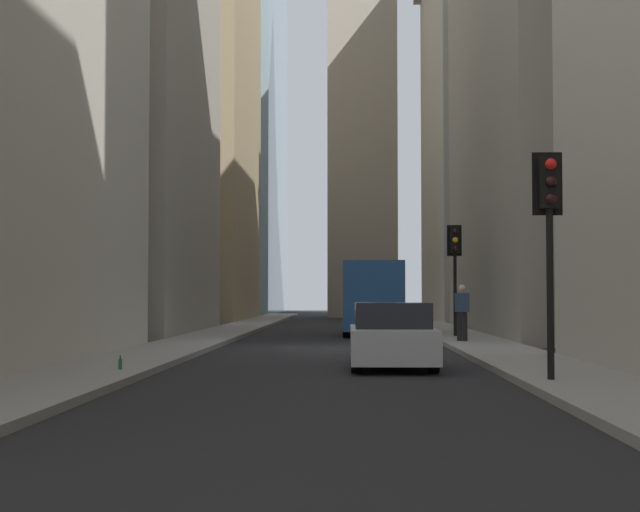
# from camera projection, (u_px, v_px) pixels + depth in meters

# --- Properties ---
(ground_plane) EXTENTS (135.00, 135.00, 0.00)m
(ground_plane) POSITION_uv_depth(u_px,v_px,m) (333.00, 349.00, 27.76)
(ground_plane) COLOR black
(sidewalk_right) EXTENTS (90.00, 2.20, 0.14)m
(sidewalk_right) POSITION_uv_depth(u_px,v_px,m) (181.00, 346.00, 27.89)
(sidewalk_right) COLOR gray
(sidewalk_right) RESTS_ON ground_plane
(sidewalk_left) EXTENTS (90.00, 2.20, 0.14)m
(sidewalk_left) POSITION_uv_depth(u_px,v_px,m) (486.00, 346.00, 27.63)
(sidewalk_left) COLOR gray
(sidewalk_left) RESTS_ON ground_plane
(building_left_far) EXTENTS (15.30, 10.50, 25.78)m
(building_left_far) POSITION_uv_depth(u_px,v_px,m) (511.00, 112.00, 58.15)
(building_left_far) COLOR #B7B2A5
(building_left_far) RESTS_ON ground_plane
(building_left_midfar) EXTENTS (19.49, 10.50, 23.28)m
(building_left_midfar) POSITION_uv_depth(u_px,v_px,m) (598.00, 45.00, 38.00)
(building_left_midfar) COLOR gray
(building_left_midfar) RESTS_ON ground_plane
(building_right_far) EXTENTS (15.31, 10.50, 30.02)m
(building_right_far) POSITION_uv_depth(u_px,v_px,m) (169.00, 78.00, 58.23)
(building_right_far) COLOR #9E8966
(building_right_far) RESTS_ON ground_plane
(church_spire) EXTENTS (5.35, 5.35, 33.93)m
(church_spire) POSITION_uv_depth(u_px,v_px,m) (362.00, 71.00, 67.79)
(church_spire) COLOR gray
(church_spire) RESTS_ON ground_plane
(delivery_truck) EXTENTS (6.46, 2.25, 2.84)m
(delivery_truck) POSITION_uv_depth(u_px,v_px,m) (372.00, 298.00, 37.08)
(delivery_truck) COLOR #285699
(delivery_truck) RESTS_ON ground_plane
(sedan_silver) EXTENTS (4.30, 1.78, 1.42)m
(sedan_silver) POSITION_uv_depth(u_px,v_px,m) (392.00, 337.00, 20.38)
(sedan_silver) COLOR #B7BABF
(sedan_silver) RESTS_ON ground_plane
(traffic_light_foreground) EXTENTS (0.43, 0.52, 3.92)m
(traffic_light_foreground) POSITION_uv_depth(u_px,v_px,m) (549.00, 211.00, 16.18)
(traffic_light_foreground) COLOR black
(traffic_light_foreground) RESTS_ON sidewalk_left
(traffic_light_midblock) EXTENTS (0.43, 0.52, 3.92)m
(traffic_light_midblock) POSITION_uv_depth(u_px,v_px,m) (455.00, 254.00, 33.20)
(traffic_light_midblock) COLOR black
(traffic_light_midblock) RESTS_ON sidewalk_left
(pedestrian) EXTENTS (0.26, 0.44, 1.76)m
(pedestrian) POSITION_uv_depth(u_px,v_px,m) (462.00, 310.00, 29.50)
(pedestrian) COLOR black
(pedestrian) RESTS_ON sidewalk_left
(discarded_bottle) EXTENTS (0.07, 0.07, 0.27)m
(discarded_bottle) POSITION_uv_depth(u_px,v_px,m) (120.00, 364.00, 18.21)
(discarded_bottle) COLOR #236033
(discarded_bottle) RESTS_ON sidewalk_right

